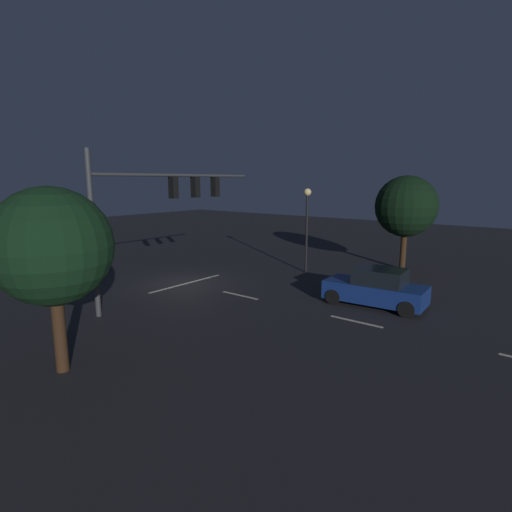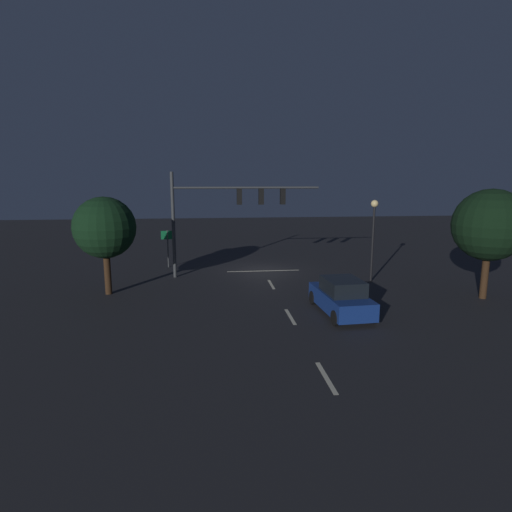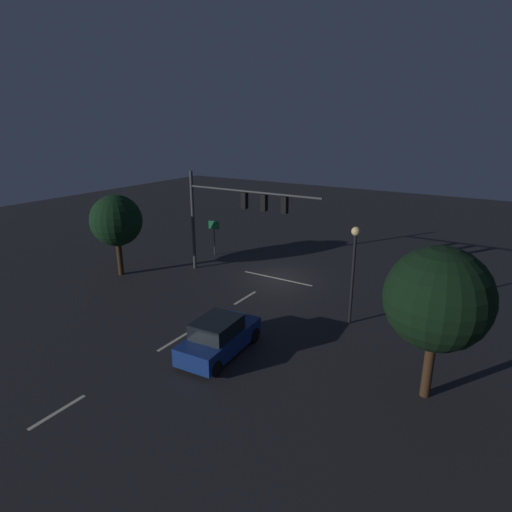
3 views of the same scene
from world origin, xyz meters
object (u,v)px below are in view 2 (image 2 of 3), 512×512
at_px(car_approaching, 341,297).
at_px(route_sign, 168,241).
at_px(street_lamp_left_kerb, 374,225).
at_px(tree_right_near, 105,228).
at_px(traffic_signal_assembly, 228,205).
at_px(tree_left_near, 490,225).

xyz_separation_m(car_approaching, route_sign, (9.07, -11.55, 1.13)).
xyz_separation_m(street_lamp_left_kerb, tree_right_near, (15.48, 1.18, 0.15)).
bearing_deg(street_lamp_left_kerb, traffic_signal_assembly, -15.85).
bearing_deg(car_approaching, tree_left_near, -168.81).
xyz_separation_m(route_sign, tree_left_near, (-17.37, 9.91, 1.97)).
height_order(street_lamp_left_kerb, tree_right_near, tree_right_near).
distance_m(route_sign, tree_right_near, 7.51).
bearing_deg(route_sign, traffic_signal_assembly, 142.62).
bearing_deg(tree_left_near, tree_right_near, -8.76).
bearing_deg(tree_left_near, car_approaching, 11.19).
height_order(car_approaching, street_lamp_left_kerb, street_lamp_left_kerb).
relative_size(street_lamp_left_kerb, tree_left_near, 0.87).
bearing_deg(tree_left_near, traffic_signal_assembly, -27.00).
distance_m(traffic_signal_assembly, tree_right_near, 7.75).
height_order(route_sign, tree_left_near, tree_left_near).
bearing_deg(traffic_signal_assembly, tree_right_near, 28.31).
distance_m(car_approaching, street_lamp_left_kerb, 7.52).
bearing_deg(tree_right_near, car_approaching, 157.99).
distance_m(car_approaching, route_sign, 14.73).
xyz_separation_m(street_lamp_left_kerb, route_sign, (12.87, -5.65, -1.58)).
height_order(street_lamp_left_kerb, route_sign, street_lamp_left_kerb).
relative_size(tree_left_near, tree_right_near, 1.08).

